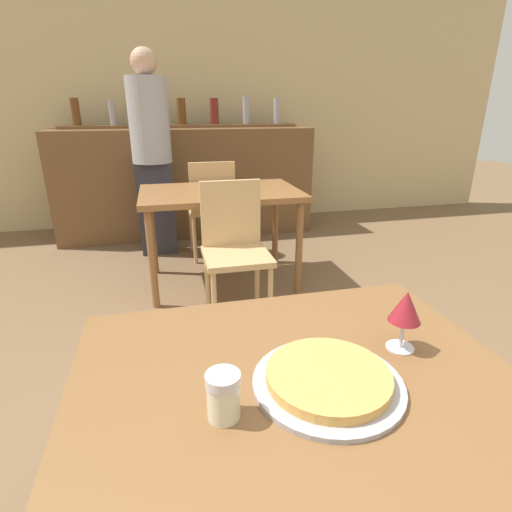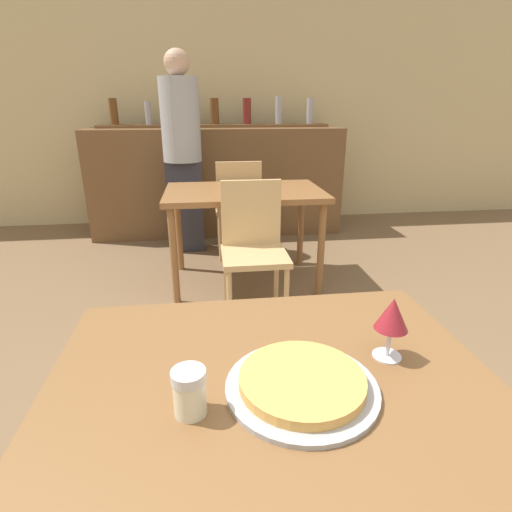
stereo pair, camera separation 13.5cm
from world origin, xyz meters
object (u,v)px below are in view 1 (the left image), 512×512
Objects in this scene: chair_far_side_front at (234,242)px; pizza_tray at (328,379)px; person_standing at (152,149)px; chair_far_side_back at (212,203)px; cheese_shaker at (223,395)px; wine_glass at (406,308)px.

pizza_tray is (-0.09, -1.66, 0.24)m from chair_far_side_front.
person_standing is (-0.38, 3.03, 0.21)m from pizza_tray.
chair_far_side_back is at bearing 90.00° from chair_far_side_front.
chair_far_side_back is at bearing 83.21° from cheese_shaker.
person_standing is at bearing -30.86° from chair_far_side_back.
pizza_tray is (-0.09, -2.75, 0.24)m from chair_far_side_back.
chair_far_side_front is 1.76m from cheese_shaker.
wine_glass reaches higher than chair_far_side_front.
person_standing is (-0.47, 1.36, 0.44)m from chair_far_side_front.
chair_far_side_back is 5.51× the size of wine_glass.
chair_far_side_front is 1.51m from person_standing.
chair_far_side_back is (0.00, 1.08, 0.00)m from chair_far_side_front.
pizza_tray is at bearing 88.02° from chair_far_side_back.
cheese_shaker is at bearing -101.02° from chair_far_side_front.
person_standing reaches higher than chair_far_side_front.
chair_far_side_front and chair_far_side_back have the same top height.
pizza_tray is at bearing -93.26° from chair_far_side_front.
pizza_tray is 0.24m from cheese_shaker.
person_standing is (-0.14, 3.07, 0.18)m from cheese_shaker.
cheese_shaker reaches higher than pizza_tray.
wine_glass is at bearing 93.05° from chair_far_side_back.
chair_far_side_back reaches higher than cheese_shaker.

